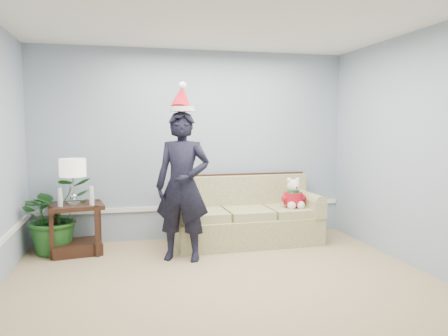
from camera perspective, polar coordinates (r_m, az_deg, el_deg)
The scene contains 10 objects.
room_shell at distance 3.86m, azimuth 2.08°, elevation 1.41°, with size 4.54×5.04×2.74m.
wainscot_trim at distance 5.03m, azimuth -14.82°, elevation -8.19°, with size 4.49×4.99×0.06m.
sofa at distance 6.17m, azimuth 2.83°, elevation -6.62°, with size 2.01×0.90×0.93m.
side_table at distance 5.94m, azimuth -18.70°, elevation -8.18°, with size 0.74×0.66×0.64m.
table_lamp at distance 5.76m, azimuth -19.16°, elevation -0.20°, with size 0.33×0.33×0.58m.
candle_pair at distance 5.70m, azimuth -18.77°, elevation -3.63°, with size 0.43×0.06×0.24m.
houseplant at distance 6.02m, azimuth -21.26°, elevation -5.74°, with size 0.88×0.76×0.98m, color #21591F.
man at distance 5.28m, azimuth -5.43°, elevation -2.37°, with size 0.66×0.43×1.81m, color black.
santa_hat at distance 5.26m, azimuth -5.56°, elevation 8.98°, with size 0.39×0.42×0.35m.
teddy_bear at distance 6.17m, azimuth 9.05°, elevation -3.73°, with size 0.26×0.30×0.43m.
Camera 1 is at (-1.01, -3.71, 1.63)m, focal length 35.00 mm.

